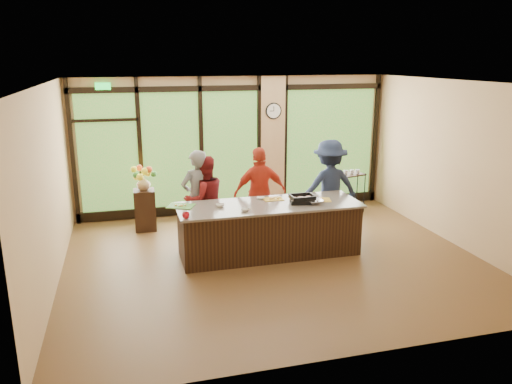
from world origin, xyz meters
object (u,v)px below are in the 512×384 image
roasting_pan (302,201)px  flower_stand (145,210)px  cook_left (197,197)px  cook_right (329,187)px  bar_cart (348,187)px  island_base (269,230)px

roasting_pan → flower_stand: (-2.63, 1.96, -0.54)m
cook_left → cook_right: bearing=157.7°
bar_cart → roasting_pan: bearing=-147.1°
island_base → cook_left: 1.49m
cook_right → flower_stand: 3.71m
roasting_pan → flower_stand: bearing=154.1°
cook_right → roasting_pan: 1.21m
cook_right → bar_cart: cook_right is taller
flower_stand → roasting_pan: bearing=-35.2°
roasting_pan → island_base: bearing=-176.7°
island_base → cook_left: bearing=142.6°
flower_stand → bar_cart: bearing=2.6°
roasting_pan → bar_cart: size_ratio=0.42×
island_base → flower_stand: size_ratio=3.73×
island_base → cook_right: 1.71m
cook_right → flower_stand: size_ratio=2.25×
flower_stand → cook_right: bearing=-16.2°
cook_right → bar_cart: bearing=-129.6°
bar_cart → flower_stand: bearing=166.2°
bar_cart → island_base: bearing=-155.9°
cook_right → bar_cart: size_ratio=1.94×
cook_left → roasting_pan: 1.95m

